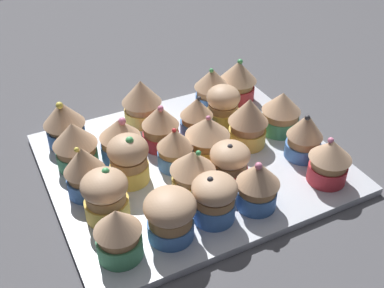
% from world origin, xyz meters
% --- Properties ---
extents(ground_plane, '(1.80, 1.80, 0.03)m').
position_xyz_m(ground_plane, '(0.00, 0.00, -0.01)').
color(ground_plane, '#4C4C51').
extents(baking_tray, '(0.42, 0.36, 0.01)m').
position_xyz_m(baking_tray, '(0.00, 0.00, 0.01)').
color(baking_tray, silver).
rests_on(baking_tray, ground_plane).
extents(cupcake_0, '(0.06, 0.06, 0.07)m').
position_xyz_m(cupcake_0, '(-0.16, -0.12, 0.05)').
color(cupcake_0, '#4C9E6B').
rests_on(cupcake_0, baking_tray).
extents(cupcake_1, '(0.06, 0.06, 0.07)m').
position_xyz_m(cupcake_1, '(-0.09, -0.12, 0.05)').
color(cupcake_1, '#477AC6').
rests_on(cupcake_1, baking_tray).
extents(cupcake_2, '(0.06, 0.06, 0.07)m').
position_xyz_m(cupcake_2, '(-0.03, -0.12, 0.05)').
color(cupcake_2, '#477AC6').
rests_on(cupcake_2, baking_tray).
extents(cupcake_3, '(0.06, 0.06, 0.07)m').
position_xyz_m(cupcake_3, '(0.03, -0.13, 0.05)').
color(cupcake_3, '#477AC6').
rests_on(cupcake_3, baking_tray).
extents(cupcake_4, '(0.06, 0.06, 0.07)m').
position_xyz_m(cupcake_4, '(0.15, -0.13, 0.05)').
color(cupcake_4, '#D1333D').
rests_on(cupcake_4, baking_tray).
extents(cupcake_5, '(0.06, 0.06, 0.07)m').
position_xyz_m(cupcake_5, '(-0.15, -0.06, 0.05)').
color(cupcake_5, '#EFC651').
rests_on(cupcake_5, baking_tray).
extents(cupcake_6, '(0.06, 0.06, 0.07)m').
position_xyz_m(cupcake_6, '(-0.03, -0.07, 0.05)').
color(cupcake_6, '#EFC651').
rests_on(cupcake_6, baking_tray).
extents(cupcake_7, '(0.06, 0.06, 0.06)m').
position_xyz_m(cupcake_7, '(0.03, -0.06, 0.04)').
color(cupcake_7, '#D1333D').
rests_on(cupcake_7, baking_tray).
extents(cupcake_8, '(0.05, 0.05, 0.08)m').
position_xyz_m(cupcake_8, '(0.15, -0.06, 0.05)').
color(cupcake_8, '#477AC6').
rests_on(cupcake_8, baking_tray).
extents(cupcake_9, '(0.06, 0.06, 0.08)m').
position_xyz_m(cupcake_9, '(-0.16, 0.00, 0.05)').
color(cupcake_9, '#477AC6').
rests_on(cupcake_9, baking_tray).
extents(cupcake_10, '(0.06, 0.06, 0.08)m').
position_xyz_m(cupcake_10, '(-0.10, -0.00, 0.05)').
color(cupcake_10, '#EFC651').
rests_on(cupcake_10, baking_tray).
extents(cupcake_11, '(0.05, 0.05, 0.07)m').
position_xyz_m(cupcake_11, '(-0.03, -0.00, 0.04)').
color(cupcake_11, '#477AC6').
rests_on(cupcake_11, baking_tray).
extents(cupcake_12, '(0.07, 0.07, 0.07)m').
position_xyz_m(cupcake_12, '(0.03, -0.00, 0.05)').
color(cupcake_12, '#EFC651').
rests_on(cupcake_12, baking_tray).
extents(cupcake_13, '(0.06, 0.06, 0.08)m').
position_xyz_m(cupcake_13, '(0.10, -0.00, 0.05)').
color(cupcake_13, '#EFC651').
rests_on(cupcake_13, baking_tray).
extents(cupcake_14, '(0.06, 0.06, 0.07)m').
position_xyz_m(cupcake_14, '(0.16, 0.01, 0.05)').
color(cupcake_14, '#4C9E6B').
rests_on(cupcake_14, baking_tray).
extents(cupcake_15, '(0.06, 0.06, 0.07)m').
position_xyz_m(cupcake_15, '(-0.16, 0.07, 0.05)').
color(cupcake_15, '#4C9E6B').
rests_on(cupcake_15, baking_tray).
extents(cupcake_16, '(0.06, 0.06, 0.07)m').
position_xyz_m(cupcake_16, '(-0.09, 0.06, 0.05)').
color(cupcake_16, '#477AC6').
rests_on(cupcake_16, baking_tray).
extents(cupcake_17, '(0.06, 0.06, 0.07)m').
position_xyz_m(cupcake_17, '(-0.03, 0.06, 0.05)').
color(cupcake_17, '#D1333D').
rests_on(cupcake_17, baking_tray).
extents(cupcake_18, '(0.05, 0.05, 0.07)m').
position_xyz_m(cupcake_18, '(0.04, 0.06, 0.04)').
color(cupcake_18, '#477AC6').
rests_on(cupcake_18, baking_tray).
extents(cupcake_19, '(0.06, 0.06, 0.07)m').
position_xyz_m(cupcake_19, '(0.09, 0.07, 0.05)').
color(cupcake_19, '#EFC651').
rests_on(cupcake_19, baking_tray).
extents(cupcake_20, '(0.06, 0.06, 0.08)m').
position_xyz_m(cupcake_20, '(-0.16, 0.13, 0.05)').
color(cupcake_20, '#477AC6').
rests_on(cupcake_20, baking_tray).
extents(cupcake_21, '(0.07, 0.07, 0.08)m').
position_xyz_m(cupcake_21, '(-0.03, 0.13, 0.05)').
color(cupcake_21, '#EFC651').
rests_on(cupcake_21, baking_tray).
extents(cupcake_22, '(0.06, 0.06, 0.08)m').
position_xyz_m(cupcake_22, '(0.10, 0.12, 0.05)').
color(cupcake_22, '#477AC6').
rests_on(cupcake_22, baking_tray).
extents(cupcake_23, '(0.07, 0.07, 0.08)m').
position_xyz_m(cupcake_23, '(0.15, 0.12, 0.05)').
color(cupcake_23, '#D1333D').
rests_on(cupcake_23, baking_tray).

